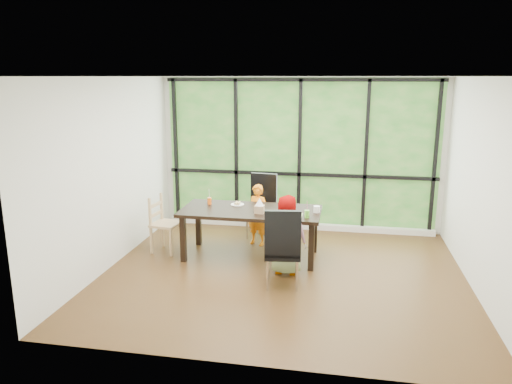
# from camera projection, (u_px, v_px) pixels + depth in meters

# --- Properties ---
(ground) EXTENTS (5.00, 5.00, 0.00)m
(ground) POSITION_uv_depth(u_px,v_px,m) (283.00, 274.00, 6.77)
(ground) COLOR black
(ground) RESTS_ON ground
(back_wall) EXTENTS (5.00, 0.00, 5.00)m
(back_wall) POSITION_uv_depth(u_px,v_px,m) (300.00, 154.00, 8.61)
(back_wall) COLOR silver
(back_wall) RESTS_ON ground
(foliage_backdrop) EXTENTS (4.80, 0.02, 2.65)m
(foliage_backdrop) POSITION_uv_depth(u_px,v_px,m) (300.00, 155.00, 8.59)
(foliage_backdrop) COLOR #1F531B
(foliage_backdrop) RESTS_ON back_wall
(window_mullions) EXTENTS (4.80, 0.06, 2.65)m
(window_mullions) POSITION_uv_depth(u_px,v_px,m) (299.00, 155.00, 8.55)
(window_mullions) COLOR black
(window_mullions) RESTS_ON back_wall
(window_sill) EXTENTS (4.80, 0.12, 0.10)m
(window_sill) POSITION_uv_depth(u_px,v_px,m) (298.00, 226.00, 8.82)
(window_sill) COLOR silver
(window_sill) RESTS_ON ground
(dining_table) EXTENTS (2.15, 1.10, 0.75)m
(dining_table) POSITION_uv_depth(u_px,v_px,m) (251.00, 233.00, 7.35)
(dining_table) COLOR black
(dining_table) RESTS_ON ground
(chair_window_leather) EXTENTS (0.50, 0.50, 1.08)m
(chair_window_leather) POSITION_uv_depth(u_px,v_px,m) (261.00, 206.00, 8.24)
(chair_window_leather) COLOR black
(chair_window_leather) RESTS_ON ground
(chair_interior_leather) EXTENTS (0.51, 0.51, 1.08)m
(chair_interior_leather) POSITION_uv_depth(u_px,v_px,m) (283.00, 246.00, 6.29)
(chair_interior_leather) COLOR black
(chair_interior_leather) RESTS_ON ground
(chair_end_beech) EXTENTS (0.45, 0.47, 0.90)m
(chair_end_beech) POSITION_uv_depth(u_px,v_px,m) (166.00, 224.00, 7.56)
(chair_end_beech) COLOR tan
(chair_end_beech) RESTS_ON ground
(child_toddler) EXTENTS (0.43, 0.35, 1.01)m
(child_toddler) POSITION_uv_depth(u_px,v_px,m) (258.00, 215.00, 7.88)
(child_toddler) COLOR orange
(child_toddler) RESTS_ON ground
(child_older) EXTENTS (0.56, 0.38, 1.13)m
(child_older) POSITION_uv_depth(u_px,v_px,m) (287.00, 235.00, 6.68)
(child_older) COLOR slate
(child_older) RESTS_ON ground
(placemat) EXTENTS (0.41, 0.30, 0.01)m
(placemat) POSITION_uv_depth(u_px,v_px,m) (288.00, 215.00, 6.96)
(placemat) COLOR tan
(placemat) RESTS_ON dining_table
(plate_far) EXTENTS (0.21, 0.21, 0.01)m
(plate_far) POSITION_uv_depth(u_px,v_px,m) (237.00, 205.00, 7.53)
(plate_far) COLOR white
(plate_far) RESTS_ON dining_table
(plate_near) EXTENTS (0.22, 0.22, 0.01)m
(plate_near) POSITION_uv_depth(u_px,v_px,m) (284.00, 215.00, 6.96)
(plate_near) COLOR white
(plate_near) RESTS_ON dining_table
(orange_cup) EXTENTS (0.07, 0.07, 0.10)m
(orange_cup) POSITION_uv_depth(u_px,v_px,m) (209.00, 201.00, 7.56)
(orange_cup) COLOR orange
(orange_cup) RESTS_ON dining_table
(green_cup) EXTENTS (0.07, 0.07, 0.11)m
(green_cup) POSITION_uv_depth(u_px,v_px,m) (307.00, 214.00, 6.84)
(green_cup) COLOR #66CA39
(green_cup) RESTS_ON dining_table
(white_mug) EXTENTS (0.10, 0.10, 0.10)m
(white_mug) POSITION_uv_depth(u_px,v_px,m) (317.00, 209.00, 7.10)
(white_mug) COLOR white
(white_mug) RESTS_ON dining_table
(tissue_box) EXTENTS (0.13, 0.13, 0.12)m
(tissue_box) POSITION_uv_depth(u_px,v_px,m) (259.00, 209.00, 7.06)
(tissue_box) COLOR tan
(tissue_box) RESTS_ON dining_table
(crepe_rolls_far) EXTENTS (0.10, 0.12, 0.04)m
(crepe_rolls_far) POSITION_uv_depth(u_px,v_px,m) (237.00, 203.00, 7.52)
(crepe_rolls_far) COLOR tan
(crepe_rolls_far) RESTS_ON plate_far
(crepe_rolls_near) EXTENTS (0.15, 0.12, 0.04)m
(crepe_rolls_near) POSITION_uv_depth(u_px,v_px,m) (284.00, 213.00, 6.95)
(crepe_rolls_near) COLOR tan
(crepe_rolls_near) RESTS_ON plate_near
(straw_white) EXTENTS (0.01, 0.04, 0.20)m
(straw_white) POSITION_uv_depth(u_px,v_px,m) (209.00, 195.00, 7.54)
(straw_white) COLOR white
(straw_white) RESTS_ON orange_cup
(straw_pink) EXTENTS (0.01, 0.04, 0.20)m
(straw_pink) POSITION_uv_depth(u_px,v_px,m) (307.00, 207.00, 6.81)
(straw_pink) COLOR pink
(straw_pink) RESTS_ON green_cup
(tissue) EXTENTS (0.12, 0.12, 0.11)m
(tissue) POSITION_uv_depth(u_px,v_px,m) (259.00, 202.00, 7.04)
(tissue) COLOR white
(tissue) RESTS_ON tissue_box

